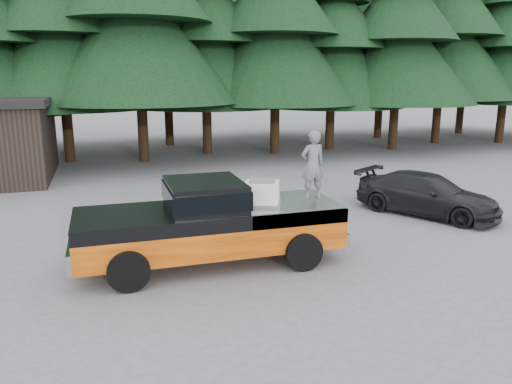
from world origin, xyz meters
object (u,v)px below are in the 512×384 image
object	(u,v)px
pickup_truck	(210,235)
parked_car	(427,194)
man_on_bed	(313,165)
air_compressor	(262,194)

from	to	relation	value
pickup_truck	parked_car	xyz separation A→B (m)	(7.18, 2.05, -0.04)
man_on_bed	parked_car	bearing A→B (deg)	-160.86
air_compressor	man_on_bed	world-z (taller)	man_on_bed
air_compressor	man_on_bed	size ratio (longest dim) A/B	0.46
pickup_truck	man_on_bed	distance (m)	2.86
air_compressor	man_on_bed	xyz separation A→B (m)	(1.30, 0.20, 0.55)
pickup_truck	air_compressor	size ratio (longest dim) A/B	8.09
air_compressor	man_on_bed	distance (m)	1.42
pickup_truck	air_compressor	xyz separation A→B (m)	(1.16, -0.21, 0.92)
pickup_truck	man_on_bed	size ratio (longest dim) A/B	3.73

